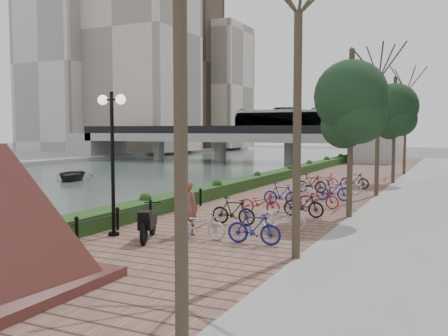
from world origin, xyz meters
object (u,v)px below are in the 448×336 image
Objects in this scene: lamppost at (112,132)px; pedestrian at (189,208)px; boat at (72,175)px; motorcycle at (148,222)px; granite_monument at (0,215)px.

pedestrian is at bearing 27.90° from lamppost.
boat is (-19.33, 15.79, -0.94)m from pedestrian.
motorcycle is (1.35, -0.03, -2.79)m from lamppost.
lamppost is at bearing 155.59° from motorcycle.
granite_monument is at bearing -77.48° from lamppost.
lamppost is at bearing -76.79° from boat.
boat is (-17.18, 16.93, -3.39)m from lamppost.
granite_monument is at bearing 92.62° from pedestrian.
motorcycle reaches higher than boat.
pedestrian is 24.98m from boat.
lamppost is at bearing 102.52° from granite_monument.
lamppost reaches higher than motorcycle.
granite_monument is 3.35× the size of motorcycle.
granite_monument reaches higher than boat.
granite_monument is 1.29× the size of lamppost.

